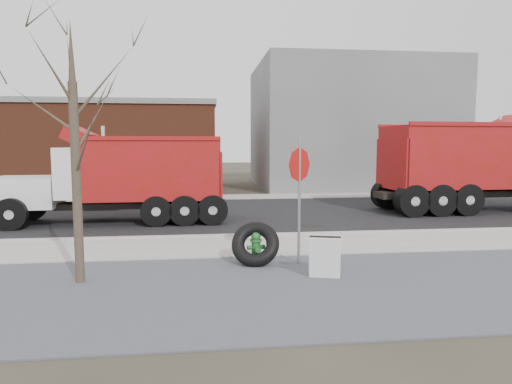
{
  "coord_description": "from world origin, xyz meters",
  "views": [
    {
      "loc": [
        -0.73,
        -11.93,
        2.79
      ],
      "look_at": [
        0.84,
        1.3,
        1.4
      ],
      "focal_mm": 32.0,
      "sensor_mm": 36.0,
      "label": 1
    }
  ],
  "objects": [
    {
      "name": "ground",
      "position": [
        0.0,
        0.0,
        0.0
      ],
      "size": [
        120.0,
        120.0,
        0.0
      ],
      "primitive_type": "plane",
      "color": "#383328",
      "rests_on": "ground"
    },
    {
      "name": "gravel_verge",
      "position": [
        0.0,
        -3.5,
        0.01
      ],
      "size": [
        60.0,
        5.0,
        0.03
      ],
      "primitive_type": "cube",
      "color": "slate",
      "rests_on": "ground"
    },
    {
      "name": "sidewalk",
      "position": [
        0.0,
        0.25,
        0.03
      ],
      "size": [
        60.0,
        2.5,
        0.06
      ],
      "primitive_type": "cube",
      "color": "#9E9B93",
      "rests_on": "ground"
    },
    {
      "name": "curb",
      "position": [
        0.0,
        1.55,
        0.06
      ],
      "size": [
        60.0,
        0.15,
        0.11
      ],
      "primitive_type": "cube",
      "color": "#9E9B93",
      "rests_on": "ground"
    },
    {
      "name": "road",
      "position": [
        0.0,
        6.3,
        0.01
      ],
      "size": [
        60.0,
        9.4,
        0.02
      ],
      "primitive_type": "cube",
      "color": "black",
      "rests_on": "ground"
    },
    {
      "name": "far_sidewalk",
      "position": [
        0.0,
        12.0,
        0.03
      ],
      "size": [
        60.0,
        2.0,
        0.06
      ],
      "primitive_type": "cube",
      "color": "#9E9B93",
      "rests_on": "ground"
    },
    {
      "name": "building_grey",
      "position": [
        9.0,
        18.0,
        4.0
      ],
      "size": [
        12.0,
        10.0,
        8.0
      ],
      "color": "gray",
      "rests_on": "ground"
    },
    {
      "name": "building_brick",
      "position": [
        -10.0,
        17.0,
        2.65
      ],
      "size": [
        20.2,
        8.2,
        5.3
      ],
      "color": "brown",
      "rests_on": "ground"
    },
    {
      "name": "bare_tree",
      "position": [
        -3.2,
        -2.6,
        3.3
      ],
      "size": [
        3.2,
        3.2,
        5.2
      ],
      "color": "#382D23",
      "rests_on": "ground"
    },
    {
      "name": "fire_hydrant",
      "position": [
        0.51,
        -1.5,
        0.35
      ],
      "size": [
        0.43,
        0.42,
        0.77
      ],
      "rotation": [
        0.0,
        0.0,
        0.13
      ],
      "color": "#2A6E29",
      "rests_on": "ground"
    },
    {
      "name": "truck_tire",
      "position": [
        0.48,
        -1.63,
        0.49
      ],
      "size": [
        1.29,
        1.12,
        1.09
      ],
      "color": "black",
      "rests_on": "ground"
    },
    {
      "name": "stop_sign",
      "position": [
        1.49,
        -1.7,
        2.01
      ],
      "size": [
        0.62,
        0.56,
        2.97
      ],
      "rotation": [
        0.0,
        0.0,
        0.33
      ],
      "color": "gray",
      "rests_on": "ground"
    },
    {
      "name": "sandwich_board",
      "position": [
        1.78,
        -2.93,
        0.47
      ],
      "size": [
        0.72,
        0.56,
        0.89
      ],
      "rotation": [
        0.0,
        0.0,
        -0.27
      ],
      "color": "white",
      "rests_on": "ground"
    },
    {
      "name": "dump_truck_red_a",
      "position": [
        11.1,
        5.88,
        2.05
      ],
      "size": [
        10.16,
        3.1,
        4.03
      ],
      "rotation": [
        0.0,
        0.0,
        0.04
      ],
      "color": "black",
      "rests_on": "ground"
    },
    {
      "name": "dump_truck_red_b",
      "position": [
        -3.5,
        4.62,
        1.72
      ],
      "size": [
        8.02,
        2.56,
        3.38
      ],
      "rotation": [
        0.0,
        0.0,
        3.18
      ],
      "color": "black",
      "rests_on": "ground"
    }
  ]
}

